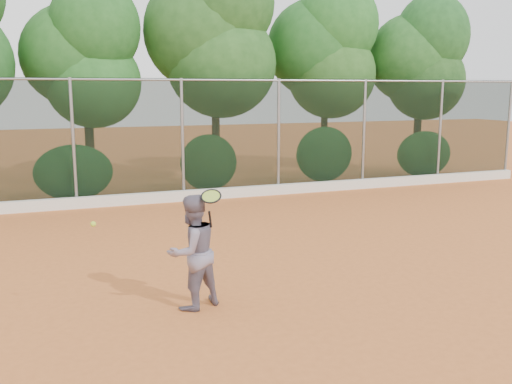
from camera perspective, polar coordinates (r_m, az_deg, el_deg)
name	(u,v)px	position (r m, az deg, el deg)	size (l,w,h in m)	color
ground	(276,270)	(10.36, 1.97, -7.76)	(80.00, 80.00, 0.00)	#C96A2F
concrete_curb	(185,196)	(16.63, -7.09, -0.36)	(24.00, 0.20, 0.30)	white
tennis_player	(192,252)	(8.44, -6.39, -5.98)	(0.83, 0.65, 1.71)	slate
chainlink_fence	(182,136)	(16.58, -7.37, 5.56)	(24.09, 0.09, 3.50)	black
foliage_backdrop	(148,49)	(18.39, -10.74, 13.86)	(23.70, 3.63, 7.55)	#3F2518
tennis_racket	(211,199)	(8.15, -4.53, -0.70)	(0.39, 0.37, 0.58)	black
tennis_ball_in_flight	(93,224)	(7.83, -15.97, -3.10)	(0.07, 0.07, 0.07)	#BBE133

